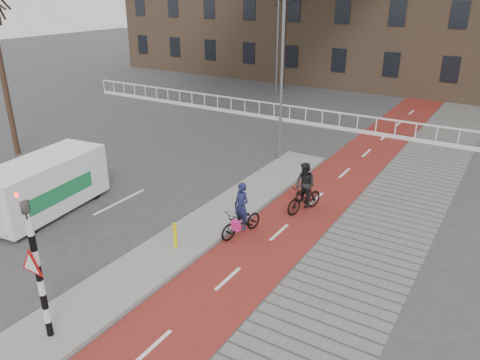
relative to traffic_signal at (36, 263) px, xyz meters
The scene contains 14 objects.
ground 2.90m from the traffic_signal, 73.47° to the left, with size 120.00×120.00×0.00m, color #38383A.
bike_lane 12.36m from the traffic_signal, 80.09° to the left, with size 2.50×60.00×0.01m, color maroon.
sidewalk 13.13m from the traffic_signal, 67.82° to the left, with size 3.00×60.00×0.01m, color slate.
curb_island 6.32m from the traffic_signal, 90.95° to the left, with size 1.80×16.00×0.12m, color gray.
traffic_signal is the anchor object (origin of this frame).
bollard 4.71m from the traffic_signal, 90.46° to the left, with size 0.12×0.12×0.77m, color yellow.
cyclist_near 6.52m from the traffic_signal, 79.58° to the left, with size 0.96×1.74×1.75m.
cyclist_far 9.16m from the traffic_signal, 76.39° to the left, with size 0.95×1.69×1.78m.
van 6.96m from the traffic_signal, 142.68° to the left, with size 2.30×4.60×1.90m.
railing 19.60m from the traffic_signal, 103.02° to the left, with size 28.00×0.10×0.99m.
tree_left 14.09m from the traffic_signal, 148.06° to the left, with size 0.25×0.25×8.05m, color black.
tree_mid 28.69m from the traffic_signal, 106.41° to the left, with size 0.26×0.26×8.03m, color black.
streetlight_near 13.11m from the traffic_signal, 94.14° to the left, with size 0.12×0.12×7.91m, color slate.
streetlight_left 25.93m from the traffic_signal, 106.35° to the left, with size 0.12×0.12×8.23m, color slate.
Camera 1 is at (7.31, -6.83, 7.28)m, focal length 35.00 mm.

